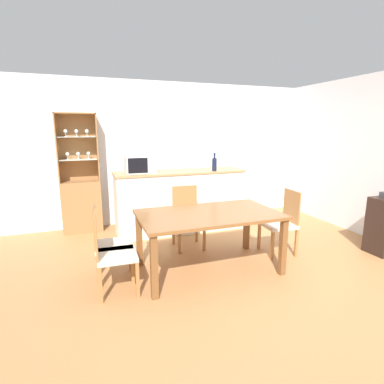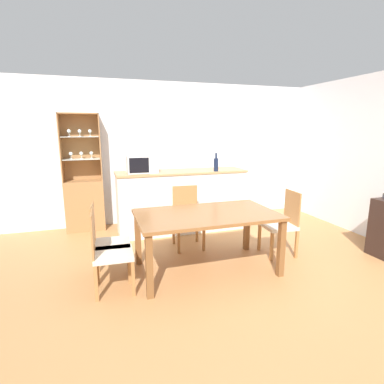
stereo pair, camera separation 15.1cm
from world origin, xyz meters
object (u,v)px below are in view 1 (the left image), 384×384
(dining_chair_side_right_far, at_px, (281,223))
(wine_bottle, at_px, (214,164))
(dining_chair_head_far, at_px, (187,218))
(dining_chair_side_left_near, at_px, (112,253))
(microwave, at_px, (140,164))
(dining_chair_side_left_far, at_px, (110,244))
(display_cabinet, at_px, (81,197))
(dining_table, at_px, (209,220))

(dining_chair_side_right_far, distance_m, wine_bottle, 1.47)
(dining_chair_side_right_far, height_order, dining_chair_head_far, same)
(dining_chair_side_left_near, xyz_separation_m, microwave, (0.63, 1.71, 0.73))
(dining_chair_side_right_far, height_order, dining_chair_side_left_far, same)
(display_cabinet, relative_size, microwave, 4.16)
(dining_chair_side_left_near, bearing_deg, wine_bottle, 130.94)
(dining_chair_side_left_near, bearing_deg, dining_chair_side_right_far, 98.99)
(dining_chair_side_right_far, bearing_deg, wine_bottle, 27.50)
(microwave, distance_m, wine_bottle, 1.21)
(dining_chair_side_right_far, height_order, wine_bottle, wine_bottle)
(dining_chair_head_far, bearing_deg, dining_chair_side_left_near, 42.32)
(display_cabinet, height_order, microwave, display_cabinet)
(dining_table, bearing_deg, dining_chair_head_far, 89.81)
(dining_chair_head_far, bearing_deg, wine_bottle, -138.42)
(wine_bottle, bearing_deg, dining_chair_side_left_near, -141.06)
(dining_chair_side_right_far, distance_m, microwave, 2.32)
(dining_chair_side_left_near, bearing_deg, dining_chair_side_left_far, -178.02)
(dining_chair_side_right_far, relative_size, microwave, 1.88)
(display_cabinet, bearing_deg, dining_chair_side_right_far, -36.64)
(dining_table, bearing_deg, dining_chair_side_right_far, 6.94)
(dining_chair_side_left_far, xyz_separation_m, wine_bottle, (1.81, 1.17, 0.71))
(display_cabinet, relative_size, dining_chair_side_right_far, 2.21)
(dining_chair_side_right_far, relative_size, wine_bottle, 2.95)
(dining_chair_side_right_far, bearing_deg, dining_table, 101.49)
(dining_chair_side_left_far, height_order, wine_bottle, wine_bottle)
(dining_chair_side_left_far, bearing_deg, dining_chair_head_far, 123.38)
(microwave, bearing_deg, dining_chair_side_left_far, -113.90)
(dining_chair_head_far, bearing_deg, dining_chair_side_left_far, 32.58)
(dining_table, relative_size, dining_chair_side_left_far, 1.88)
(dining_chair_head_far, xyz_separation_m, wine_bottle, (0.65, 0.52, 0.71))
(display_cabinet, height_order, dining_chair_side_right_far, display_cabinet)
(dining_chair_side_left_near, height_order, dining_chair_side_left_far, same)
(microwave, bearing_deg, display_cabinet, 150.74)
(dining_table, height_order, wine_bottle, wine_bottle)
(dining_chair_head_far, relative_size, wine_bottle, 2.95)
(dining_chair_side_left_near, height_order, microwave, microwave)
(wine_bottle, bearing_deg, dining_chair_head_far, -141.53)
(dining_chair_side_left_near, bearing_deg, microwave, 161.81)
(display_cabinet, bearing_deg, dining_chair_side_left_far, -81.39)
(dining_chair_side_left_far, relative_size, wine_bottle, 2.95)
(dining_chair_side_left_near, relative_size, microwave, 1.88)
(dining_chair_head_far, bearing_deg, display_cabinet, -38.20)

